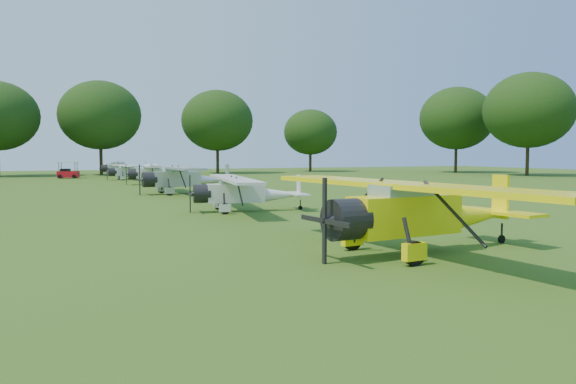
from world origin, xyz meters
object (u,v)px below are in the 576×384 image
at_px(aircraft_5, 158,172).
at_px(aircraft_7, 122,167).
at_px(aircraft_2, 419,208).
at_px(aircraft_3, 244,190).
at_px(aircraft_4, 184,176).
at_px(golf_cart, 68,173).
at_px(aircraft_6, 131,170).

bearing_deg(aircraft_5, aircraft_7, 99.19).
relative_size(aircraft_2, aircraft_3, 1.23).
bearing_deg(aircraft_5, aircraft_4, -84.37).
distance_m(aircraft_3, golf_cart, 44.69).
relative_size(aircraft_3, aircraft_5, 0.95).
distance_m(aircraft_4, golf_cart, 31.30).
bearing_deg(aircraft_5, aircraft_6, 103.38).
distance_m(aircraft_6, golf_cart, 9.25).
bearing_deg(aircraft_3, aircraft_4, 98.77).
distance_m(aircraft_5, golf_cart, 18.94).
distance_m(aircraft_3, aircraft_7, 49.48).
relative_size(aircraft_3, aircraft_6, 1.05).
relative_size(aircraft_4, golf_cart, 4.32).
distance_m(aircraft_2, aircraft_4, 27.16).
height_order(aircraft_2, aircraft_5, aircraft_2).
bearing_deg(aircraft_2, aircraft_7, 84.56).
bearing_deg(aircraft_5, aircraft_2, -81.50).
relative_size(aircraft_5, aircraft_6, 1.12).
bearing_deg(aircraft_6, aircraft_4, -94.16).
distance_m(aircraft_2, aircraft_5, 40.25).
bearing_deg(aircraft_6, aircraft_5, -89.91).
xyz_separation_m(aircraft_6, golf_cart, (-6.46, 6.61, -0.40)).
xyz_separation_m(aircraft_5, aircraft_7, (-0.65, 22.74, -0.04)).
relative_size(aircraft_2, aircraft_5, 1.16).
xyz_separation_m(aircraft_7, golf_cart, (-6.91, -5.38, -0.48)).
xyz_separation_m(aircraft_3, aircraft_4, (-0.12, 13.63, 0.17)).
bearing_deg(aircraft_6, golf_cart, 128.60).
relative_size(aircraft_5, golf_cart, 3.97).
relative_size(aircraft_6, golf_cart, 3.56).
distance_m(aircraft_2, aircraft_3, 13.55).
bearing_deg(aircraft_3, aircraft_7, 98.67).
xyz_separation_m(aircraft_3, golf_cart, (-7.24, 44.10, -0.45)).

